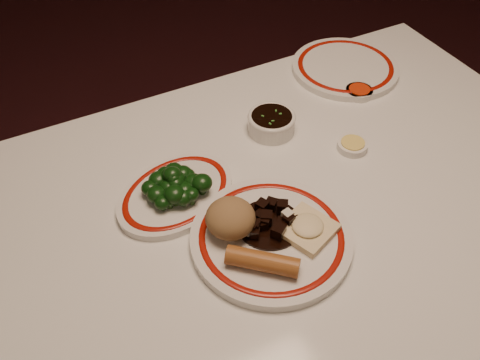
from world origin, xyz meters
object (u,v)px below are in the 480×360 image
main_plate (271,238)px  soy_bowl (271,123)px  spring_roll (262,261)px  fried_wonton (307,228)px  rice_mound (230,218)px  broccoli_pile (175,184)px  stirfry_heap (269,221)px  dining_table (307,228)px  broccoli_plate (176,194)px

main_plate → soy_bowl: bearing=60.1°
main_plate → soy_bowl: (0.15, 0.27, 0.01)m
spring_roll → fried_wonton: size_ratio=1.09×
rice_mound → broccoli_pile: 0.14m
stirfry_heap → soy_bowl: stirfry_heap is taller
dining_table → main_plate: size_ratio=3.50×
main_plate → broccoli_plate: (-0.11, 0.18, -0.00)m
dining_table → main_plate: main_plate is taller
dining_table → spring_roll: 0.24m
main_plate → broccoli_pile: bearing=121.4°
main_plate → soy_bowl: 0.31m
spring_roll → stirfry_heap: bearing=5.4°
broccoli_plate → spring_roll: bearing=-75.5°
spring_roll → broccoli_plate: bearing=55.9°
main_plate → rice_mound: 0.08m
dining_table → spring_roll: (-0.17, -0.11, 0.13)m
dining_table → rice_mound: 0.23m
spring_roll → broccoli_pile: size_ratio=0.98×
rice_mound → soy_bowl: size_ratio=0.87×
main_plate → broccoli_pile: 0.21m
rice_mound → stirfry_heap: (0.07, -0.02, -0.02)m
fried_wonton → rice_mound: bearing=150.9°
spring_roll → stirfry_heap: spring_roll is taller
rice_mound → soy_bowl: (0.21, 0.22, -0.03)m
broccoli_plate → soy_bowl: size_ratio=2.91×
fried_wonton → broccoli_pile: size_ratio=0.90×
dining_table → broccoli_pile: bearing=152.5°
dining_table → fried_wonton: 0.16m
main_plate → broccoli_pile: size_ratio=2.73×
broccoli_plate → soy_bowl: 0.28m
broccoli_pile → soy_bowl: broccoli_pile is taller
main_plate → rice_mound: size_ratio=3.87×
broccoli_pile → broccoli_plate: bearing=86.9°
fried_wonton → soy_bowl: (0.09, 0.29, -0.01)m
rice_mound → broccoli_plate: size_ratio=0.30×
dining_table → broccoli_pile: size_ratio=9.55×
rice_mound → spring_roll: 0.10m
spring_roll → main_plate: bearing=-1.0°
dining_table → spring_roll: size_ratio=9.77×
spring_roll → stirfry_heap: 0.09m
rice_mound → dining_table: bearing=3.9°
broccoli_pile → stirfry_heap: bearing=-53.1°
broccoli_pile → main_plate: bearing=-58.6°
fried_wonton → stirfry_heap: size_ratio=0.95×
spring_roll → broccoli_pile: bearing=56.2°
dining_table → main_plate: 0.17m
fried_wonton → spring_roll: bearing=-164.1°
stirfry_heap → broccoli_plate: (-0.12, 0.16, -0.02)m
dining_table → stirfry_heap: stirfry_heap is taller
dining_table → rice_mound: (-0.18, -0.01, 0.14)m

